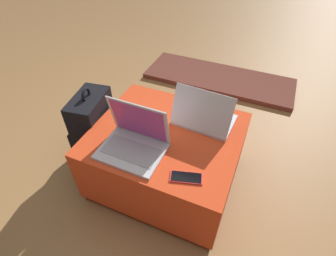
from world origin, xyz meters
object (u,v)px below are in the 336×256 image
(laptop_far, at_px, (203,117))
(backpack, at_px, (94,130))
(laptop_near, at_px, (134,141))
(cell_phone, at_px, (186,177))

(laptop_far, height_order, backpack, laptop_far)
(laptop_near, height_order, laptop_far, laptop_near)
(laptop_far, relative_size, backpack, 0.60)
(backpack, bearing_deg, laptop_near, 58.80)
(laptop_far, bearing_deg, cell_phone, 100.58)
(laptop_near, distance_m, laptop_far, 0.41)
(laptop_near, distance_m, cell_phone, 0.32)
(cell_phone, distance_m, backpack, 0.78)
(cell_phone, bearing_deg, laptop_far, -9.34)
(laptop_far, distance_m, cell_phone, 0.40)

